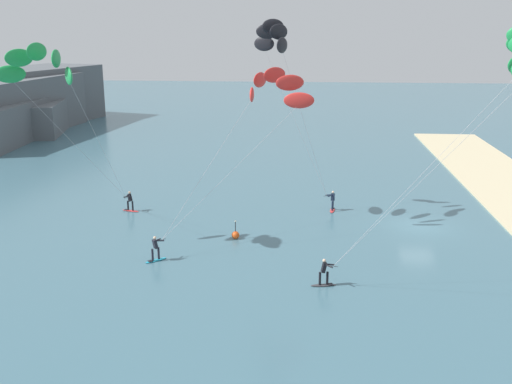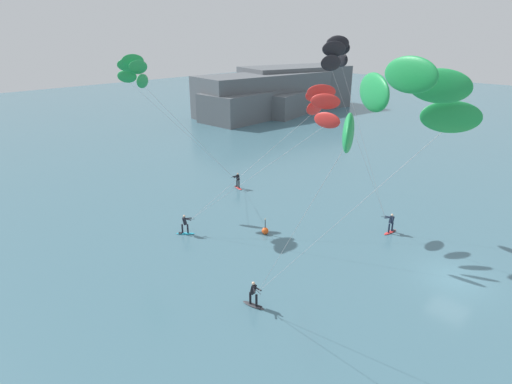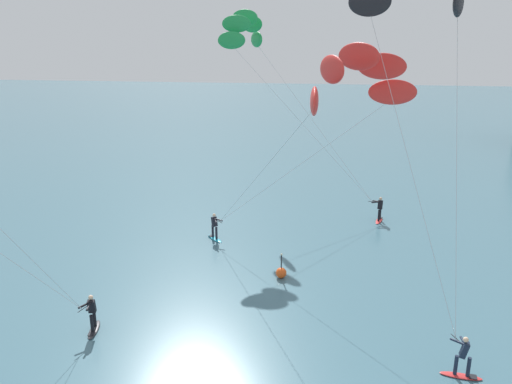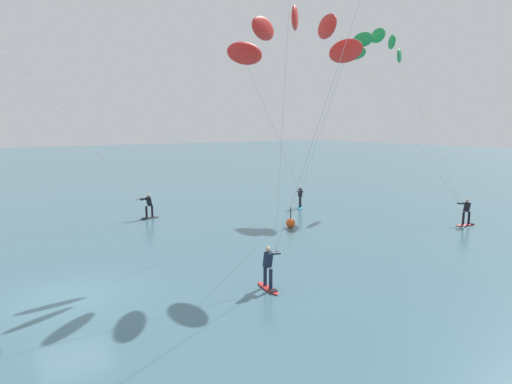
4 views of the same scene
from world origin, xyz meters
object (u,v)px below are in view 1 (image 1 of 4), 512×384
object	(u,v)px
kitesurfer_mid_water	(271,92)
marker_buoy	(235,235)
kitesurfer_nearshore	(276,44)
kitesurfer_downwind	(42,71)

from	to	relation	value
kitesurfer_mid_water	marker_buoy	xyz separation A→B (m)	(-2.92, 2.27, -9.83)
kitesurfer_nearshore	kitesurfer_mid_water	size ratio (longest dim) A/B	1.28
kitesurfer_downwind	kitesurfer_mid_water	bearing A→B (deg)	-65.65
kitesurfer_downwind	marker_buoy	world-z (taller)	kitesurfer_downwind
kitesurfer_nearshore	marker_buoy	world-z (taller)	kitesurfer_nearshore
kitesurfer_nearshore	marker_buoy	bearing A→B (deg)	155.30
kitesurfer_mid_water	marker_buoy	bearing A→B (deg)	142.09
kitesurfer_nearshore	marker_buoy	size ratio (longest dim) A/B	10.97
kitesurfer_nearshore	marker_buoy	distance (m)	14.33
kitesurfer_downwind	marker_buoy	bearing A→B (deg)	-73.88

